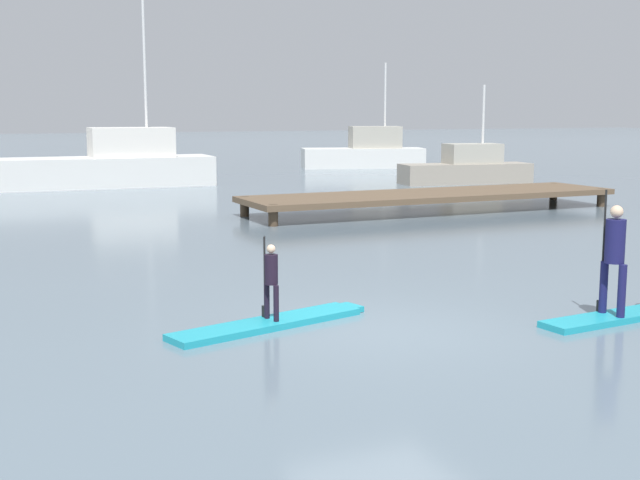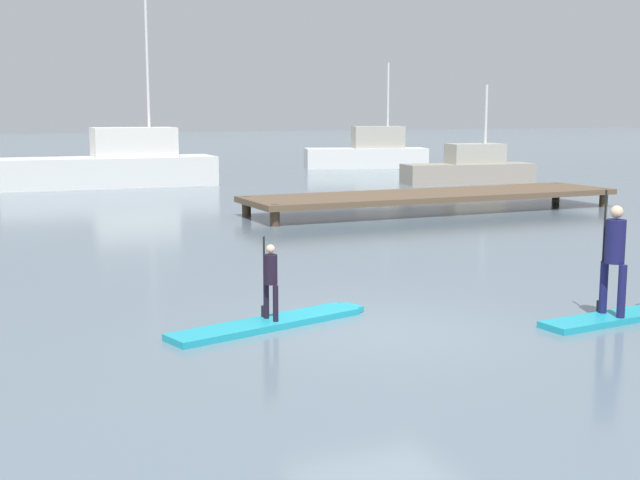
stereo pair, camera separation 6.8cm
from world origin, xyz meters
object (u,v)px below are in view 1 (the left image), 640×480
object	(u,v)px
fishing_boat_white_large	(113,165)
fishing_boat_green_midground	(467,168)
paddleboard_far	(624,316)
trawler_grey_distant	(366,152)
paddler_child_solo	(271,277)
paddleboard_near	(271,323)
paddler_adult	(614,252)

from	to	relation	value
fishing_boat_white_large	fishing_boat_green_midground	distance (m)	15.74
fishing_boat_white_large	fishing_boat_green_midground	size ratio (longest dim) A/B	1.48
paddleboard_far	trawler_grey_distant	xyz separation A→B (m)	(12.74, 33.35, 0.84)
paddler_child_solo	paddleboard_far	size ratio (longest dim) A/B	0.39
paddler_child_solo	paddleboard_near	bearing A→B (deg)	-103.33
paddleboard_far	fishing_boat_green_midground	xyz separation A→B (m)	(12.06, 22.10, 0.63)
paddleboard_near	paddler_child_solo	bearing A→B (deg)	76.67
paddleboard_far	fishing_boat_green_midground	bearing A→B (deg)	61.39
paddleboard_near	fishing_boat_white_large	world-z (taller)	fishing_boat_white_large
paddleboard_far	paddler_child_solo	bearing A→B (deg)	160.32
fishing_boat_green_midground	trawler_grey_distant	world-z (taller)	trawler_grey_distant
paddleboard_far	paddler_adult	world-z (taller)	paddler_adult
trawler_grey_distant	paddleboard_far	bearing A→B (deg)	-110.91
fishing_boat_white_large	fishing_boat_green_midground	bearing A→B (deg)	-18.31
paddler_child_solo	paddler_adult	xyz separation A→B (m)	(4.93, -1.89, 0.33)
paddleboard_near	paddler_child_solo	world-z (taller)	paddler_child_solo
paddler_child_solo	paddleboard_far	bearing A→B (deg)	-19.68
paddler_child_solo	trawler_grey_distant	size ratio (longest dim) A/B	0.17
paddleboard_near	fishing_boat_white_large	bearing A→B (deg)	84.67
paddleboard_near	paddleboard_far	distance (m)	5.55
paddleboard_far	paddler_adult	xyz separation A→B (m)	(-0.30, -0.02, 1.04)
paddleboard_near	paddler_adult	xyz separation A→B (m)	(4.93, -1.88, 1.04)
paddleboard_far	fishing_boat_green_midground	world-z (taller)	fishing_boat_green_midground
trawler_grey_distant	fishing_boat_white_large	bearing A→B (deg)	-158.01
trawler_grey_distant	paddler_adult	bearing A→B (deg)	-111.35
paddler_child_solo	fishing_boat_white_large	world-z (taller)	fishing_boat_white_large
paddleboard_far	trawler_grey_distant	world-z (taller)	trawler_grey_distant
trawler_grey_distant	paddleboard_near	bearing A→B (deg)	-119.71
trawler_grey_distant	fishing_boat_green_midground	bearing A→B (deg)	-93.49
paddleboard_near	paddleboard_far	size ratio (longest dim) A/B	1.07
paddleboard_far	fishing_boat_green_midground	size ratio (longest dim) A/B	0.52
paddler_child_solo	paddleboard_far	distance (m)	5.60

